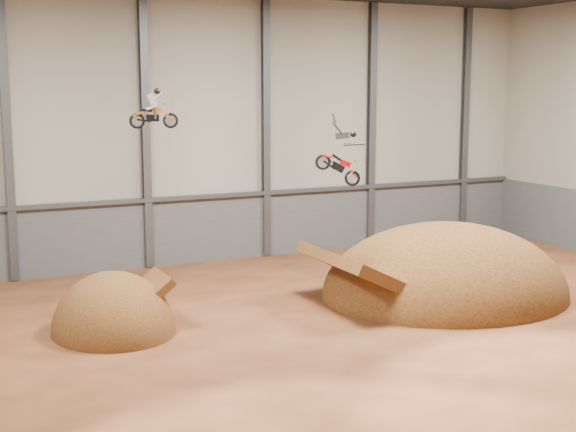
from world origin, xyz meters
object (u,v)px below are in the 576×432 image
object	(u,v)px
landing_ramp	(445,295)
fmx_rider_a	(154,106)
takeoff_ramp	(114,332)
fmx_rider_b	(334,149)

from	to	relation	value
landing_ramp	fmx_rider_a	world-z (taller)	fmx_rider_a
takeoff_ramp	landing_ramp	world-z (taller)	landing_ramp
landing_ramp	fmx_rider_b	world-z (taller)	fmx_rider_b
landing_ramp	fmx_rider_b	distance (m)	9.12
fmx_rider_a	fmx_rider_b	xyz separation A→B (m)	(6.98, -1.29, -1.73)
landing_ramp	fmx_rider_b	size ratio (longest dim) A/B	4.38
fmx_rider_a	fmx_rider_b	size ratio (longest dim) A/B	0.69
takeoff_ramp	fmx_rider_a	distance (m)	8.73
landing_ramp	fmx_rider_a	xyz separation A→B (m)	(-13.01, 0.77, 8.56)
fmx_rider_a	takeoff_ramp	bearing A→B (deg)	-176.89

